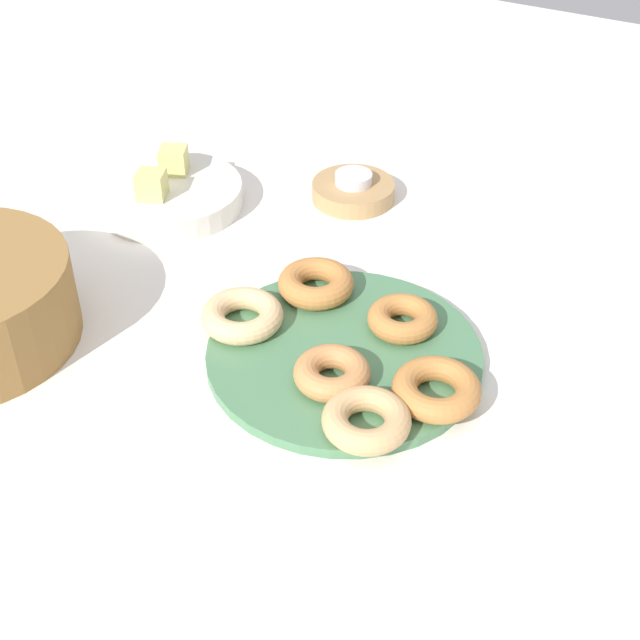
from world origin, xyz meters
name	(u,v)px	position (x,y,z in m)	size (l,w,h in m)	color
ground_plane	(344,359)	(0.00, 0.00, 0.00)	(2.40, 2.40, 0.00)	white
donut_plate	(344,354)	(0.00, 0.00, 0.01)	(0.30, 0.30, 0.01)	#4C7F56
donut_0	(436,389)	(-0.02, -0.12, 0.03)	(0.09, 0.09, 0.03)	#BC7A3D
donut_1	(332,373)	(-0.05, -0.01, 0.03)	(0.08, 0.08, 0.03)	#C6844C
donut_2	(316,283)	(0.08, 0.08, 0.03)	(0.09, 0.09, 0.03)	#BC7A3D
donut_3	(242,316)	(-0.02, 0.12, 0.03)	(0.09, 0.09, 0.03)	#EABC84
donut_4	(366,420)	(-0.10, -0.08, 0.03)	(0.09, 0.09, 0.03)	tan
donut_5	(402,319)	(0.07, -0.04, 0.03)	(0.08, 0.08, 0.03)	#BC7A3D
candle_holder	(353,191)	(0.31, 0.15, 0.01)	(0.11, 0.11, 0.02)	tan
tealight	(354,178)	(0.31, 0.15, 0.03)	(0.05, 0.05, 0.01)	silver
fruit_bowl	(170,196)	(0.17, 0.36, 0.02)	(0.20, 0.20, 0.03)	silver
melon_chunk_left	(151,185)	(0.14, 0.36, 0.05)	(0.04, 0.04, 0.04)	#DBD67A
melon_chunk_right	(174,160)	(0.21, 0.38, 0.05)	(0.04, 0.04, 0.04)	#DBD67A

